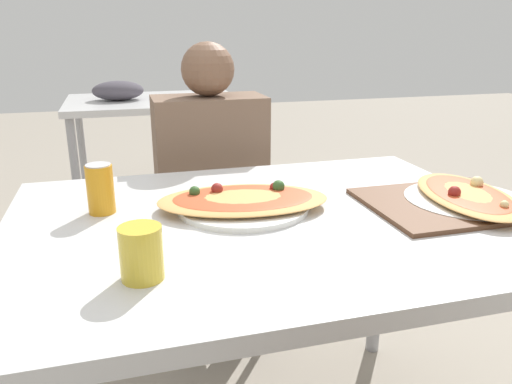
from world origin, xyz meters
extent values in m
cube|color=silver|center=(0.00, 0.00, 0.75)|extent=(1.24, 0.93, 0.04)
cylinder|color=#99999E|center=(-0.57, 0.41, 0.37)|extent=(0.05, 0.05, 0.73)
cylinder|color=#99999E|center=(0.57, 0.41, 0.37)|extent=(0.05, 0.05, 0.73)
cube|color=#3F2D1E|center=(-0.01, 0.72, 0.44)|extent=(0.40, 0.40, 0.04)
cube|color=#3F2D1E|center=(-0.01, 0.91, 0.70)|extent=(0.38, 0.03, 0.47)
cylinder|color=#38383D|center=(0.16, 0.55, 0.21)|extent=(0.03, 0.03, 0.42)
cylinder|color=#38383D|center=(-0.18, 0.55, 0.21)|extent=(0.03, 0.03, 0.42)
cylinder|color=#38383D|center=(0.16, 0.89, 0.21)|extent=(0.03, 0.03, 0.42)
cylinder|color=#38383D|center=(-0.18, 0.89, 0.21)|extent=(0.03, 0.03, 0.42)
cylinder|color=#2D2D38|center=(0.08, 0.61, 0.23)|extent=(0.10, 0.10, 0.46)
cylinder|color=#2D2D38|center=(-0.10, 0.61, 0.23)|extent=(0.10, 0.10, 0.46)
cube|color=brown|center=(-0.01, 0.69, 0.72)|extent=(0.40, 0.22, 0.51)
sphere|color=brown|center=(-0.01, 0.69, 1.07)|extent=(0.19, 0.19, 0.19)
cylinder|color=white|center=(-0.04, 0.08, 0.78)|extent=(0.34, 0.34, 0.01)
ellipsoid|color=tan|center=(-0.04, 0.08, 0.79)|extent=(0.47, 0.31, 0.02)
ellipsoid|color=#C14C28|center=(-0.04, 0.08, 0.80)|extent=(0.38, 0.26, 0.01)
sphere|color=maroon|center=(0.06, 0.12, 0.81)|extent=(0.02, 0.02, 0.02)
sphere|color=#335928|center=(-0.15, 0.13, 0.81)|extent=(0.03, 0.03, 0.03)
sphere|color=#335928|center=(0.07, 0.11, 0.81)|extent=(0.03, 0.03, 0.03)
sphere|color=maroon|center=(-0.09, 0.14, 0.81)|extent=(0.03, 0.03, 0.03)
cylinder|color=orange|center=(-0.39, 0.14, 0.83)|extent=(0.07, 0.07, 0.12)
cylinder|color=silver|center=(-0.39, 0.14, 0.89)|extent=(0.06, 0.06, 0.00)
cylinder|color=gold|center=(-0.31, -0.24, 0.82)|extent=(0.08, 0.08, 0.10)
cube|color=brown|center=(0.48, -0.04, 0.78)|extent=(0.41, 0.34, 0.01)
cylinder|color=white|center=(0.54, -0.04, 0.78)|extent=(0.32, 0.32, 0.01)
ellipsoid|color=tan|center=(0.54, -0.04, 0.79)|extent=(0.29, 0.43, 0.02)
ellipsoid|color=#C14C28|center=(0.54, -0.04, 0.80)|extent=(0.24, 0.36, 0.01)
sphere|color=beige|center=(0.60, 0.00, 0.81)|extent=(0.03, 0.03, 0.03)
sphere|color=beige|center=(0.55, -0.16, 0.81)|extent=(0.02, 0.02, 0.02)
sphere|color=maroon|center=(0.49, -0.06, 0.81)|extent=(0.03, 0.03, 0.03)
cube|color=silver|center=(-0.09, 2.23, 0.75)|extent=(1.10, 0.80, 0.04)
ellipsoid|color=#4C4751|center=(-0.31, 2.23, 0.83)|extent=(0.32, 0.24, 0.12)
cylinder|color=#99999E|center=(-0.59, 1.88, 0.37)|extent=(0.05, 0.05, 0.73)
cylinder|color=#99999E|center=(0.41, 1.88, 0.37)|extent=(0.05, 0.05, 0.73)
cylinder|color=#99999E|center=(-0.59, 2.58, 0.37)|extent=(0.05, 0.05, 0.73)
cylinder|color=#99999E|center=(0.41, 2.58, 0.37)|extent=(0.05, 0.05, 0.73)
camera|label=1|loc=(-0.33, -1.09, 1.21)|focal=35.00mm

